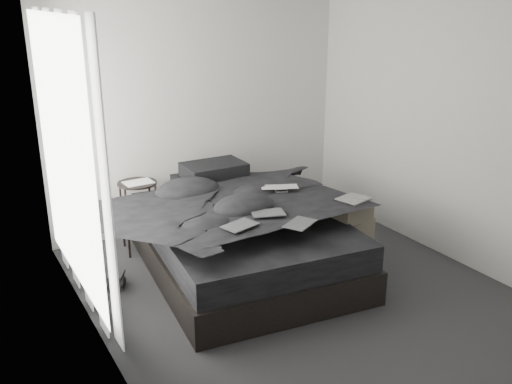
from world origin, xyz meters
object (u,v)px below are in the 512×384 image
laptop (280,182)px  box_lower (348,254)px  bed (243,255)px  side_stand (140,217)px

laptop → box_lower: (0.50, -0.52, -0.70)m
bed → box_lower: bearing=-22.3°
side_stand → box_lower: (1.66, -1.47, -0.23)m
laptop → side_stand: (-1.17, 0.95, -0.48)m
bed → laptop: size_ratio=6.24×
laptop → side_stand: bearing=165.0°
bed → box_lower: size_ratio=5.74×
side_stand → box_lower: bearing=-41.4°
laptop → box_lower: bearing=-21.9°
bed → side_stand: 1.23m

